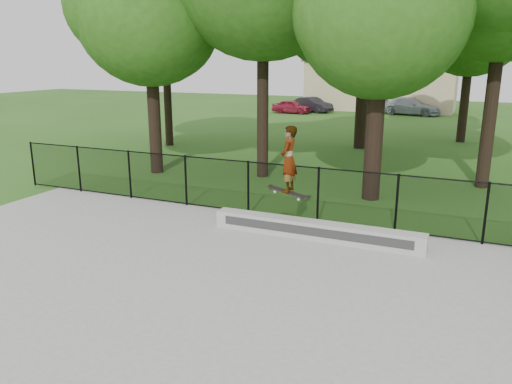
# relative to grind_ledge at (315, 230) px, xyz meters

# --- Properties ---
(ground) EXTENTS (100.00, 100.00, 0.00)m
(ground) POSITION_rel_grind_ledge_xyz_m (-2.31, -4.70, -0.27)
(ground) COLOR #2B5518
(ground) RESTS_ON ground
(concrete_slab) EXTENTS (14.00, 12.00, 0.06)m
(concrete_slab) POSITION_rel_grind_ledge_xyz_m (-2.31, -4.70, -0.24)
(concrete_slab) COLOR gray
(concrete_slab) RESTS_ON ground
(grind_ledge) EXTENTS (5.13, 0.40, 0.43)m
(grind_ledge) POSITION_rel_grind_ledge_xyz_m (0.00, 0.00, 0.00)
(grind_ledge) COLOR #ABABA6
(grind_ledge) RESTS_ON concrete_slab
(car_a) EXTENTS (3.14, 1.35, 1.06)m
(car_a) POSITION_rel_grind_ledge_xyz_m (-10.21, 27.08, 0.26)
(car_a) COLOR maroon
(car_a) RESTS_ON ground
(car_b) EXTENTS (3.52, 2.47, 1.20)m
(car_b) POSITION_rel_grind_ledge_xyz_m (-9.04, 28.74, 0.32)
(car_b) COLOR black
(car_b) RESTS_ON ground
(car_c) EXTENTS (4.40, 2.55, 1.30)m
(car_c) POSITION_rel_grind_ledge_xyz_m (-1.36, 29.72, 0.38)
(car_c) COLOR #919AA4
(car_c) RESTS_ON ground
(skater_airborne) EXTENTS (0.83, 0.58, 1.74)m
(skater_airborne) POSITION_rel_grind_ledge_xyz_m (-0.69, -0.06, 1.65)
(skater_airborne) COLOR black
(skater_airborne) RESTS_ON ground
(chainlink_fence) EXTENTS (16.06, 0.06, 1.50)m
(chainlink_fence) POSITION_rel_grind_ledge_xyz_m (-2.31, 1.20, 0.54)
(chainlink_fence) COLOR black
(chainlink_fence) RESTS_ON concrete_slab
(distant_building) EXTENTS (12.40, 6.40, 4.30)m
(distant_building) POSITION_rel_grind_ledge_xyz_m (-4.31, 33.30, 1.89)
(distant_building) COLOR beige
(distant_building) RESTS_ON ground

